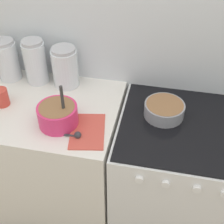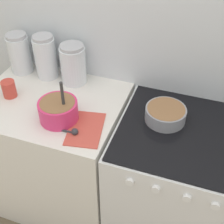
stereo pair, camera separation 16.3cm
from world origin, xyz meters
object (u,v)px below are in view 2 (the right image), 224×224
object	(u,v)px
baking_pan	(165,114)
storage_jar_right	(73,66)
tin_can	(9,89)
mixing_bowl	(58,110)
storage_jar_middle	(46,60)
stove	(174,185)
storage_jar_left	(20,56)

from	to	relation	value
baking_pan	storage_jar_right	xyz separation A→B (m)	(-0.60, 0.17, 0.06)
tin_can	mixing_bowl	bearing A→B (deg)	-13.81
storage_jar_middle	baking_pan	bearing A→B (deg)	-12.43
mixing_bowl	tin_can	bearing A→B (deg)	166.19
stove	storage_jar_left	distance (m)	1.25
stove	mixing_bowl	bearing A→B (deg)	-169.54
storage_jar_left	storage_jar_right	bearing A→B (deg)	0.00
storage_jar_right	mixing_bowl	bearing A→B (deg)	-78.59
stove	storage_jar_left	world-z (taller)	storage_jar_left
storage_jar_right	tin_can	bearing A→B (deg)	-137.92
storage_jar_middle	tin_can	xyz separation A→B (m)	(-0.11, -0.26, -0.07)
storage_jar_middle	storage_jar_right	xyz separation A→B (m)	(0.18, 0.00, -0.01)
stove	tin_can	bearing A→B (deg)	-178.21
stove	storage_jar_middle	world-z (taller)	storage_jar_middle
storage_jar_middle	storage_jar_left	bearing A→B (deg)	180.00
storage_jar_middle	tin_can	size ratio (longest dim) A/B	2.76
storage_jar_left	storage_jar_middle	distance (m)	0.18
stove	mixing_bowl	world-z (taller)	mixing_bowl
baking_pan	storage_jar_right	size ratio (longest dim) A/B	0.87
mixing_bowl	storage_jar_middle	size ratio (longest dim) A/B	0.89
baking_pan	mixing_bowl	bearing A→B (deg)	-161.55
tin_can	stove	bearing A→B (deg)	1.79
storage_jar_middle	mixing_bowl	bearing A→B (deg)	-54.06
stove	storage_jar_middle	size ratio (longest dim) A/B	3.26
baking_pan	storage_jar_left	distance (m)	0.99
stove	tin_can	distance (m)	1.13
storage_jar_left	stove	bearing A→B (deg)	-11.93
mixing_bowl	storage_jar_left	distance (m)	0.56
stove	tin_can	xyz separation A→B (m)	(-1.01, -0.03, 0.50)
baking_pan	storage_jar_right	bearing A→B (deg)	163.96
storage_jar_left	tin_can	xyz separation A→B (m)	(0.08, -0.26, -0.06)
stove	storage_jar_left	bearing A→B (deg)	168.07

